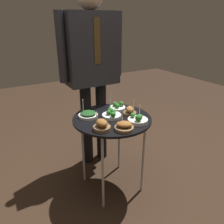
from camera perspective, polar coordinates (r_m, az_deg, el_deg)
The scene contains 10 objects.
ground_plane at distance 2.18m, azimuth 0.00°, elevation -18.40°, with size 8.00×8.00×0.00m, color black.
serving_cart at distance 1.82m, azimuth 0.00°, elevation -2.97°, with size 0.65×0.65×0.70m.
bowl_broccoli_near_rim at distance 1.79m, azimuth -0.21°, elevation -0.66°, with size 0.16×0.16×0.18m.
bowl_broccoli_back_left at distance 1.96m, azimuth 1.50°, elevation 1.34°, with size 0.14×0.14×0.07m.
bowl_broccoli_back_right at distance 1.72m, azimuth 6.72°, elevation -2.01°, with size 0.16×0.16×0.13m.
bowl_spinach_mid_left at distance 1.82m, azimuth -6.26°, elevation -0.67°, with size 0.16×0.16×0.15m.
bowl_roast_front_center at distance 1.60m, azimuth 3.19°, elevation -3.75°, with size 0.15×0.14×0.14m.
bowl_roast_front_right at distance 1.85m, azimuth 4.71°, elevation 0.19°, with size 0.11×0.11×0.13m.
bowl_roast_mid_right at distance 1.59m, azimuth -2.69°, elevation -3.55°, with size 0.13×0.13×0.14m.
waiter_figure at distance 2.11m, azimuth -5.28°, elevation 13.77°, with size 0.65×0.24×1.75m.
Camera 1 is at (-0.82, -1.42, 1.43)m, focal length 35.00 mm.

